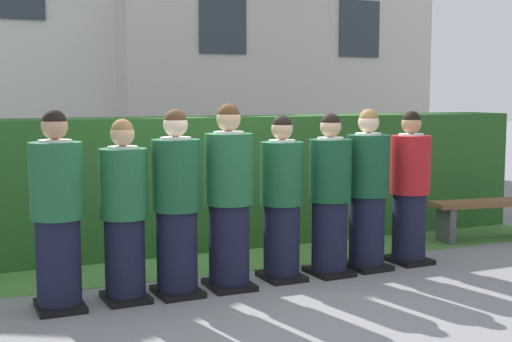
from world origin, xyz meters
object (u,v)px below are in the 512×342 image
student_front_row_2 (177,207)px  student_in_red_blazer (410,191)px  wooden_bench (487,211)px  student_front_row_5 (330,198)px  student_front_row_3 (229,201)px  student_front_row_6 (367,193)px  student_front_row_0 (57,215)px  student_front_row_4 (282,202)px  student_front_row_1 (124,215)px

student_front_row_2 → student_in_red_blazer: student_front_row_2 is taller
wooden_bench → student_front_row_5: bearing=-166.1°
student_front_row_3 → student_front_row_5: student_front_row_3 is taller
student_front_row_6 → wooden_bench: size_ratio=1.12×
wooden_bench → student_front_row_0: bearing=-172.2°
student_front_row_5 → student_front_row_6: bearing=6.0°
student_in_red_blazer → student_front_row_4: bearing=-178.0°
wooden_bench → student_in_red_blazer: bearing=-160.5°
student_front_row_6 → student_front_row_5: bearing=-174.0°
student_front_row_0 → student_front_row_3: 1.51m
student_front_row_4 → student_front_row_2: bearing=-175.0°
student_front_row_0 → wooden_bench: bearing=7.8°
student_front_row_1 → student_front_row_0: bearing=-177.9°
student_front_row_3 → student_front_row_4: (0.56, 0.07, -0.06)m
student_front_row_4 → wooden_bench: size_ratio=1.08×
student_front_row_0 → student_front_row_3: student_front_row_3 is taller
student_in_red_blazer → student_front_row_6: bearing=-176.4°
student_front_row_4 → student_front_row_0: bearing=-177.2°
student_front_row_1 → student_front_row_2: size_ratio=0.95×
student_front_row_3 → student_in_red_blazer: bearing=3.5°
student_front_row_1 → student_front_row_3: bearing=0.5°
student_front_row_3 → student_front_row_4: 0.57m
student_front_row_6 → wooden_bench: (2.08, 0.58, -0.41)m
student_front_row_1 → student_front_row_5: bearing=1.5°
student_front_row_0 → student_in_red_blazer: student_front_row_0 is taller
student_front_row_2 → wooden_bench: size_ratio=1.13×
student_front_row_5 → student_front_row_6: 0.46m
student_front_row_6 → student_in_red_blazer: (0.54, 0.03, -0.01)m
student_in_red_blazer → student_front_row_5: bearing=-175.3°
student_front_row_0 → wooden_bench: student_front_row_0 is taller
student_front_row_3 → wooden_bench: student_front_row_3 is taller
student_front_row_1 → student_front_row_5: size_ratio=0.99×
student_front_row_3 → wooden_bench: bearing=10.5°
student_front_row_3 → wooden_bench: 3.70m
student_front_row_6 → student_in_red_blazer: 0.54m
student_front_row_3 → student_front_row_6: student_front_row_3 is taller
student_front_row_6 → student_in_red_blazer: size_ratio=1.02×
student_front_row_0 → student_in_red_blazer: (3.58, 0.15, -0.03)m
student_front_row_4 → student_in_red_blazer: student_in_red_blazer is taller
student_front_row_5 → student_in_red_blazer: 1.00m
student_front_row_1 → student_front_row_4: bearing=3.0°
student_front_row_4 → wooden_bench: student_front_row_4 is taller
student_front_row_0 → student_front_row_2: student_front_row_0 is taller
student_front_row_4 → student_in_red_blazer: size_ratio=0.99×
student_in_red_blazer → wooden_bench: 1.68m
student_front_row_1 → student_front_row_2: bearing=-1.5°
student_front_row_3 → student_front_row_0: bearing=-178.9°
student_front_row_2 → wooden_bench: bearing=9.6°
student_front_row_5 → wooden_bench: bearing=13.9°
student_front_row_1 → student_front_row_6: size_ratio=0.96×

